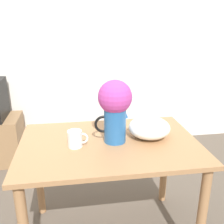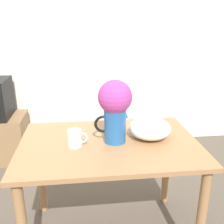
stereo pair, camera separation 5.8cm
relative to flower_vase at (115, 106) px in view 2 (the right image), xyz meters
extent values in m
cube|color=silver|center=(-0.22, 1.64, 0.26)|extent=(8.00, 0.05, 2.60)
cube|color=#A3754C|center=(-0.04, -0.01, -0.27)|extent=(1.19, 0.81, 0.03)
cylinder|color=#A3754C|center=(0.50, -0.35, -0.66)|extent=(0.06, 0.06, 0.76)
cylinder|color=#A3754C|center=(-0.57, 0.33, -0.66)|extent=(0.06, 0.06, 0.76)
cylinder|color=#A3754C|center=(0.50, 0.33, -0.66)|extent=(0.06, 0.06, 0.76)
cylinder|color=#235B9E|center=(0.00, 0.00, -0.14)|extent=(0.15, 0.15, 0.23)
cone|color=#235B9E|center=(0.06, 0.00, -0.05)|extent=(0.05, 0.05, 0.06)
torus|color=black|center=(-0.08, 0.00, -0.12)|extent=(0.12, 0.02, 0.12)
sphere|color=#3D7033|center=(0.00, 0.00, 0.02)|extent=(0.17, 0.17, 0.17)
sphere|color=#B23D99|center=(0.00, 0.00, 0.06)|extent=(0.22, 0.22, 0.22)
cylinder|color=white|center=(-0.26, -0.04, -0.20)|extent=(0.09, 0.09, 0.11)
torus|color=white|center=(-0.22, -0.04, -0.20)|extent=(0.07, 0.01, 0.07)
ellipsoid|color=white|center=(0.25, 0.03, -0.18)|extent=(0.29, 0.29, 0.14)
camera|label=1|loc=(-0.26, -1.58, 0.52)|focal=42.00mm
camera|label=2|loc=(-0.20, -1.59, 0.52)|focal=42.00mm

